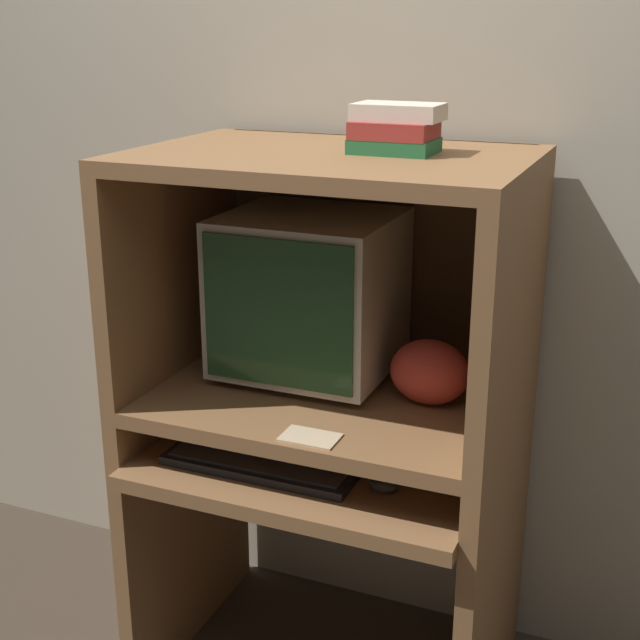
% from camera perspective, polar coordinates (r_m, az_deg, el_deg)
% --- Properties ---
extents(wall_back, '(6.00, 0.06, 2.60)m').
position_cam_1_polar(wall_back, '(2.35, 4.19, 9.95)').
color(wall_back, '#B2A893').
rests_on(wall_back, ground_plane).
extents(desk_base, '(0.88, 0.67, 0.67)m').
position_cam_1_polar(desk_base, '(2.30, 0.23, -14.11)').
color(desk_base, brown).
rests_on(desk_base, ground_plane).
extents(desk_monitor_shelf, '(0.88, 0.63, 0.14)m').
position_cam_1_polar(desk_monitor_shelf, '(2.16, 0.67, -5.30)').
color(desk_monitor_shelf, brown).
rests_on(desk_monitor_shelf, desk_base).
extents(hutch_upper, '(0.88, 0.63, 0.57)m').
position_cam_1_polar(hutch_upper, '(2.06, 1.05, 5.51)').
color(hutch_upper, brown).
rests_on(hutch_upper, desk_monitor_shelf).
extents(crt_monitor, '(0.40, 0.38, 0.40)m').
position_cam_1_polar(crt_monitor, '(2.18, -0.68, 1.72)').
color(crt_monitor, beige).
rests_on(crt_monitor, desk_monitor_shelf).
extents(keyboard, '(0.46, 0.13, 0.03)m').
position_cam_1_polar(keyboard, '(2.07, -3.90, -9.25)').
color(keyboard, black).
rests_on(keyboard, desk_base).
extents(mouse, '(0.07, 0.05, 0.03)m').
position_cam_1_polar(mouse, '(1.99, 4.06, -10.50)').
color(mouse, '#28282B').
rests_on(mouse, desk_base).
extents(snack_bag, '(0.19, 0.14, 0.15)m').
position_cam_1_polar(snack_bag, '(2.07, 7.03, -3.32)').
color(snack_bag, '#BC382D').
rests_on(snack_bag, desk_monitor_shelf).
extents(book_stack, '(0.19, 0.14, 0.11)m').
position_cam_1_polar(book_stack, '(1.98, 4.87, 12.10)').
color(book_stack, '#236638').
rests_on(book_stack, hutch_upper).
extents(paper_card, '(0.12, 0.08, 0.00)m').
position_cam_1_polar(paper_card, '(1.91, -0.64, -7.51)').
color(paper_card, '#CCB28C').
rests_on(paper_card, desk_monitor_shelf).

